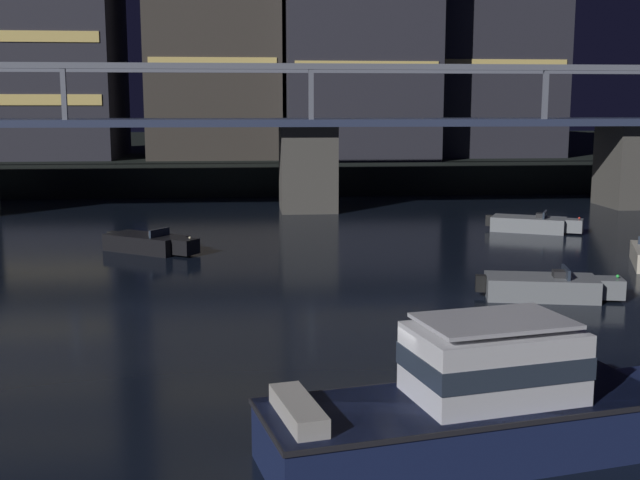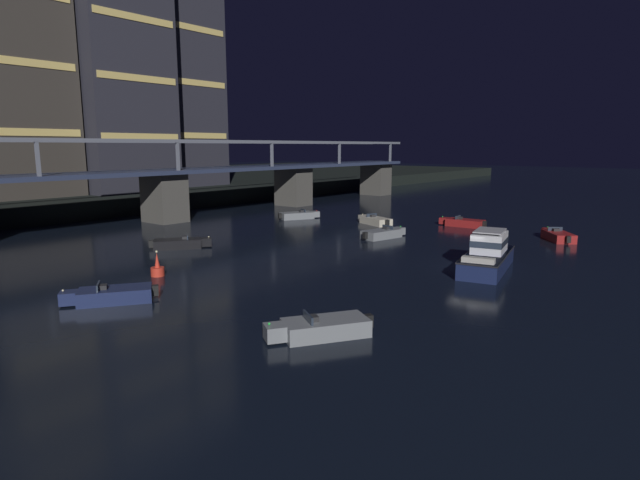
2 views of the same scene
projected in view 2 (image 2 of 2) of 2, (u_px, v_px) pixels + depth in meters
The scene contains 16 objects.
ground_plane at pixel (470, 268), 37.62m from camera, with size 400.00×400.00×0.00m, color black.
far_riverbank at pixel (1, 190), 90.21m from camera, with size 240.00×80.00×2.20m, color black.
river_bridge at pixel (164, 186), 59.87m from camera, with size 94.72×6.40×9.38m.
tower_west_tall at pixel (7, 32), 65.14m from camera, with size 11.52×12.24×41.16m.
tower_central at pixel (114, 52), 72.91m from camera, with size 12.76×11.47×39.23m.
tower_east_tall at pixel (171, 58), 83.86m from camera, with size 13.60×11.10×41.13m.
cabin_cruiser_near_left at pixel (488, 255), 37.13m from camera, with size 9.37×4.30×2.79m.
speedboat_near_center at pixel (383, 234), 49.90m from camera, with size 5.22×2.57×1.16m.
speedboat_near_right at pixel (321, 328), 24.03m from camera, with size 4.81×3.76×1.16m.
speedboat_mid_left at pixel (375, 221), 58.59m from camera, with size 3.12×5.07×1.16m.
speedboat_mid_center at pixel (557, 236), 48.67m from camera, with size 4.69×3.99×1.16m.
speedboat_mid_right at pixel (111, 295), 29.31m from camera, with size 4.77×3.84×1.16m.
speedboat_far_left at pixel (298, 215), 63.03m from camera, with size 4.95×3.40×1.16m.
speedboat_far_center at pixel (180, 243), 44.84m from camera, with size 4.74×3.89×1.16m.
speedboat_far_right at pixel (463, 223), 57.00m from camera, with size 1.94×5.21×1.16m.
channel_buoy at pixel (157, 269), 35.24m from camera, with size 0.90×0.90×1.76m.
Camera 2 is at (-35.27, -14.74, 8.66)m, focal length 29.33 mm.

